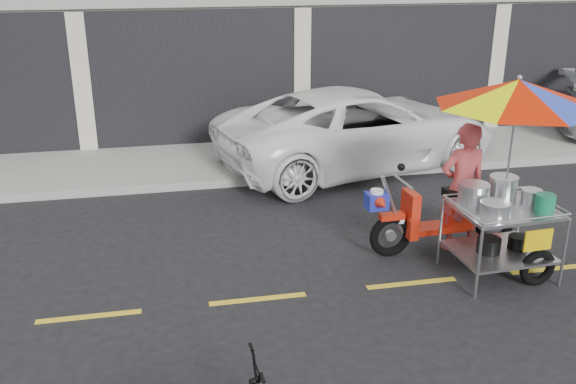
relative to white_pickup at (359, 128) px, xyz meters
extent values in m
plane|color=black|center=(-0.74, -4.70, -0.77)|extent=(90.00, 90.00, 0.00)
cube|color=gray|center=(-0.74, 0.80, -0.70)|extent=(45.00, 3.00, 0.15)
cube|color=black|center=(-0.74, 1.77, 0.68)|extent=(35.28, 0.06, 2.90)
cube|color=gold|center=(-0.74, -4.70, -0.77)|extent=(42.00, 0.10, 0.01)
imported|color=white|center=(0.00, 0.00, 0.00)|extent=(6.01, 3.84, 1.54)
torus|color=black|center=(-0.74, -3.88, -0.47)|extent=(0.63, 0.16, 0.62)
torus|color=black|center=(0.90, -3.78, -0.47)|extent=(0.63, 0.16, 0.62)
cylinder|color=#9EA0A5|center=(-0.74, -3.88, -0.47)|extent=(0.16, 0.07, 0.15)
cylinder|color=#9EA0A5|center=(0.90, -3.78, -0.47)|extent=(0.16, 0.07, 0.15)
cube|color=red|center=(-0.74, -3.88, -0.17)|extent=(0.36, 0.15, 0.09)
cylinder|color=#9EA0A5|center=(-0.74, -3.88, -0.01)|extent=(0.40, 0.08, 0.88)
cube|color=red|center=(-0.46, -3.86, -0.17)|extent=(0.15, 0.38, 0.65)
cube|color=red|center=(0.02, -3.83, -0.42)|extent=(0.89, 0.36, 0.09)
cube|color=red|center=(0.51, -3.80, -0.17)|extent=(0.83, 0.33, 0.44)
cube|color=black|center=(0.41, -3.81, 0.08)|extent=(0.72, 0.30, 0.11)
cylinder|color=#9EA0A5|center=(-0.61, -3.87, 0.32)|extent=(0.07, 0.60, 0.04)
sphere|color=black|center=(-0.55, -3.65, 0.45)|extent=(0.11, 0.11, 0.11)
cylinder|color=white|center=(-0.61, -3.87, -0.25)|extent=(0.14, 0.14, 0.05)
cube|color=navy|center=(-0.98, -3.89, 0.08)|extent=(0.30, 0.26, 0.22)
cylinder|color=white|center=(-0.98, -3.89, 0.21)|extent=(0.18, 0.18, 0.05)
cone|color=red|center=(-0.97, -4.08, 0.10)|extent=(0.21, 0.25, 0.20)
torus|color=black|center=(0.81, -5.04, -0.53)|extent=(0.51, 0.14, 0.50)
cylinder|color=#9EA0A5|center=(-0.11, -5.21, -0.31)|extent=(0.04, 0.04, 0.93)
cylinder|color=#9EA0A5|center=(-0.17, -4.23, -0.31)|extent=(0.04, 0.04, 0.93)
cylinder|color=#9EA0A5|center=(1.09, -5.13, -0.31)|extent=(0.04, 0.04, 0.93)
cylinder|color=#9EA0A5|center=(1.03, -4.16, -0.31)|extent=(0.04, 0.04, 0.93)
cube|color=#9EA0A5|center=(0.46, -4.68, -0.44)|extent=(1.26, 1.05, 0.03)
cube|color=#9EA0A5|center=(0.46, -4.68, 0.16)|extent=(1.26, 1.05, 0.04)
cylinder|color=#9EA0A5|center=(0.49, -5.17, 0.22)|extent=(1.20, 0.10, 0.03)
cylinder|color=#9EA0A5|center=(0.43, -4.19, 0.22)|extent=(1.20, 0.10, 0.03)
cylinder|color=#9EA0A5|center=(-0.14, -4.72, 0.22)|extent=(0.08, 0.98, 0.03)
cylinder|color=#9EA0A5|center=(1.06, -4.64, 0.22)|extent=(0.08, 0.98, 0.03)
cylinder|color=#9EA0A5|center=(0.43, -4.19, -0.44)|extent=(0.09, 0.82, 0.04)
cylinder|color=#9EA0A5|center=(0.43, -4.19, 0.10)|extent=(0.09, 0.82, 0.04)
cube|color=#D3AB05|center=(0.65, -5.19, -0.06)|extent=(0.38, 0.04, 0.27)
cylinder|color=#B7B7BC|center=(0.12, -4.48, 0.30)|extent=(0.42, 0.42, 0.25)
cylinder|color=#B7B7BC|center=(0.55, -4.43, 0.33)|extent=(0.38, 0.38, 0.31)
cylinder|color=#B7B7BC|center=(0.87, -4.60, 0.26)|extent=(0.28, 0.28, 0.16)
cylinder|color=#B7B7BC|center=(0.20, -4.89, 0.25)|extent=(0.38, 0.38, 0.15)
cylinder|color=#14714A|center=(0.86, -4.93, 0.30)|extent=(0.25, 0.25, 0.24)
cylinder|color=black|center=(0.29, -4.69, -0.33)|extent=(0.32, 0.32, 0.20)
cylinder|color=black|center=(0.73, -4.66, -0.34)|extent=(0.28, 0.28, 0.17)
cylinder|color=#9EA0A5|center=(0.51, -4.57, 0.97)|extent=(0.03, 0.03, 1.64)
sphere|color=#9EA0A5|center=(0.51, -4.57, 1.81)|extent=(0.07, 0.07, 0.07)
imported|color=#B84042|center=(0.30, -3.82, 0.15)|extent=(0.70, 0.48, 1.85)
camera|label=1|loc=(-3.75, -11.52, 3.26)|focal=40.00mm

